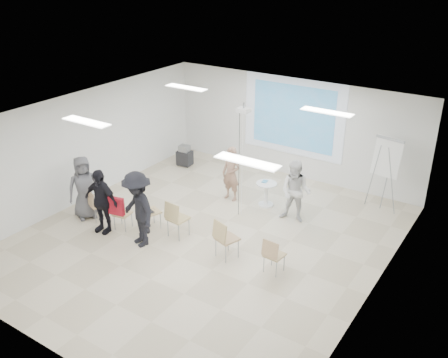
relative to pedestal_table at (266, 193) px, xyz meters
The scene contains 30 objects.
floor 2.35m from the pedestal_table, 99.58° to the right, with size 8.00×9.00×0.10m, color beige.
ceiling 3.53m from the pedestal_table, 99.58° to the right, with size 8.00×9.00×0.10m, color white.
wall_back 2.56m from the pedestal_table, 99.58° to the left, with size 8.00×0.10×3.00m, color silver.
wall_left 5.11m from the pedestal_table, 152.84° to the right, with size 0.10×9.00×3.00m, color silver.
wall_right 4.46m from the pedestal_table, 31.82° to the right, with size 0.10×9.00×3.00m, color silver.
projection_halo 2.68m from the pedestal_table, 99.86° to the left, with size 3.20×0.01×2.30m, color silver.
projection_image 2.67m from the pedestal_table, 99.92° to the left, with size 2.60×0.01×1.90m, color teal.
pedestal_table is the anchor object (origin of this frame).
player_left 1.12m from the pedestal_table, 169.01° to the right, with size 0.63×0.43×1.73m, color #9E7661.
player_right 1.17m from the pedestal_table, 18.08° to the right, with size 0.86×0.69×1.79m, color white.
controller_left 1.11m from the pedestal_table, behind, with size 0.04×0.11×0.04m, color silver.
controller_right 1.17m from the pedestal_table, ahead, with size 0.04×0.12×0.04m, color white.
chair_far_left 4.47m from the pedestal_table, 136.46° to the right, with size 0.50×0.51×0.81m.
chair_left_mid 3.88m from the pedestal_table, 127.12° to the right, with size 0.45×0.47×0.81m.
chair_left_inner 3.26m from the pedestal_table, 123.87° to the right, with size 0.55×0.57×0.91m.
chair_center 2.82m from the pedestal_table, 110.65° to the right, with size 0.48×0.52×0.95m.
chair_right_inner 2.79m from the pedestal_table, 80.45° to the right, with size 0.57×0.59×0.95m.
chair_right_far 3.12m from the pedestal_table, 58.53° to the right, with size 0.42×0.45×0.83m.
red_jacket 4.02m from the pedestal_table, 125.97° to the right, with size 0.47×0.11×0.45m, color #B11525.
laptop 3.16m from the pedestal_table, 124.40° to the right, with size 0.33×0.24×0.03m, color black.
audience_left 4.34m from the pedestal_table, 128.38° to the right, with size 1.09×0.65×1.88m, color black.
audience_mid 3.72m from the pedestal_table, 114.31° to the right, with size 1.34×0.73×2.08m, color black.
audience_outer 4.75m from the pedestal_table, 138.90° to the right, with size 0.91×0.60×1.86m, color #5B5B60.
flipchart_easel 3.23m from the pedestal_table, 29.27° to the left, with size 0.86×0.66×2.01m.
av_cart 3.67m from the pedestal_table, 164.10° to the left, with size 0.48×0.40×0.67m.
ceiling_projector 2.45m from the pedestal_table, 109.97° to the right, with size 0.30×0.25×3.00m.
fluor_panel_nw 3.53m from the pedestal_table, behind, with size 1.20×0.30×0.02m, color white.
fluor_panel_ne 3.07m from the pedestal_table, ahead, with size 1.20×0.30×0.02m, color white.
fluor_panel_sw 5.16m from the pedestal_table, 122.27° to the right, with size 1.20×0.30×0.02m, color white.
fluor_panel_se 4.86m from the pedestal_table, 66.83° to the right, with size 1.20×0.30×0.02m, color white.
Camera 1 is at (6.05, -8.36, 6.28)m, focal length 40.00 mm.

